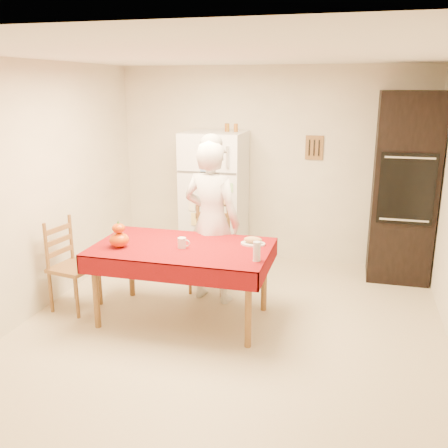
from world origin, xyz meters
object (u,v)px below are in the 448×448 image
(refrigerator, at_px, (215,199))
(chair_left, at_px, (69,261))
(wine_glass, at_px, (257,251))
(bread_plate, at_px, (253,244))
(oven_cabinet, at_px, (404,188))
(pumpkin_lower, at_px, (119,240))
(chair_far, at_px, (211,246))
(coffee_mug, at_px, (182,243))
(seated_woman, at_px, (212,222))
(dining_table, at_px, (182,253))

(refrigerator, xyz_separation_m, chair_left, (-1.07, -1.73, -0.34))
(wine_glass, bearing_deg, bread_plate, 105.65)
(oven_cabinet, distance_m, pumpkin_lower, 3.32)
(refrigerator, relative_size, chair_far, 1.79)
(pumpkin_lower, bearing_deg, refrigerator, 77.19)
(oven_cabinet, distance_m, chair_far, 2.35)
(chair_left, bearing_deg, bread_plate, -72.08)
(coffee_mug, bearing_deg, chair_left, 179.88)
(chair_left, distance_m, seated_woman, 1.53)
(bread_plate, bearing_deg, coffee_mug, -157.06)
(chair_left, distance_m, bread_plate, 1.91)
(dining_table, bearing_deg, oven_cabinet, 39.03)
(oven_cabinet, distance_m, wine_glass, 2.39)
(dining_table, height_order, seated_woman, seated_woman)
(refrigerator, xyz_separation_m, bread_plate, (0.80, -1.46, -0.08))
(refrigerator, distance_m, chair_left, 2.07)
(coffee_mug, bearing_deg, dining_table, 108.07)
(refrigerator, distance_m, coffee_mug, 1.74)
(chair_far, bearing_deg, coffee_mug, -93.18)
(refrigerator, xyz_separation_m, chair_far, (0.19, -0.85, -0.34))
(dining_table, xyz_separation_m, chair_left, (-1.22, -0.05, -0.18))
(refrigerator, distance_m, bread_plate, 1.67)
(dining_table, distance_m, pumpkin_lower, 0.62)
(chair_far, height_order, wine_glass, chair_far)
(chair_left, relative_size, seated_woman, 0.55)
(oven_cabinet, xyz_separation_m, chair_far, (-2.08, -0.90, -0.59))
(coffee_mug, bearing_deg, refrigerator, 95.50)
(dining_table, relative_size, coffee_mug, 17.00)
(chair_far, bearing_deg, chair_left, -146.71)
(chair_far, height_order, pumpkin_lower, chair_far)
(refrigerator, relative_size, wine_glass, 9.66)
(oven_cabinet, distance_m, seated_woman, 2.33)
(refrigerator, height_order, bread_plate, refrigerator)
(oven_cabinet, relative_size, dining_table, 1.29)
(dining_table, distance_m, chair_far, 0.85)
(oven_cabinet, relative_size, bread_plate, 9.17)
(chair_far, height_order, seated_woman, seated_woman)
(dining_table, distance_m, chair_left, 1.24)
(oven_cabinet, bearing_deg, pumpkin_lower, -144.81)
(dining_table, bearing_deg, pumpkin_lower, -162.68)
(wine_glass, bearing_deg, dining_table, 163.71)
(oven_cabinet, xyz_separation_m, chair_left, (-3.35, -1.78, -0.59))
(seated_woman, distance_m, bread_plate, 0.61)
(dining_table, relative_size, chair_left, 1.79)
(chair_far, relative_size, coffee_mug, 9.50)
(pumpkin_lower, bearing_deg, wine_glass, -2.05)
(refrigerator, relative_size, chair_left, 1.79)
(seated_woman, relative_size, coffee_mug, 17.31)
(refrigerator, bearing_deg, wine_glass, -64.11)
(coffee_mug, distance_m, wine_glass, 0.78)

